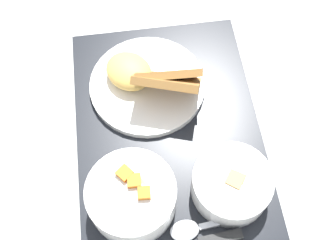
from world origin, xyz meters
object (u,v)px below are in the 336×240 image
at_px(bowl_salad, 132,196).
at_px(spoon, 198,228).
at_px(bowl_soup, 232,184).
at_px(plate_main, 149,80).

height_order(bowl_salad, spoon, bowl_salad).
distance_m(bowl_soup, spoon, 0.08).
xyz_separation_m(bowl_soup, spoon, (-0.05, 0.06, -0.02)).
xyz_separation_m(bowl_salad, bowl_soup, (-0.01, -0.15, -0.01)).
bearing_deg(bowl_soup, plate_main, 21.67).
relative_size(plate_main, spoon, 1.54).
bearing_deg(plate_main, bowl_salad, 161.95).
xyz_separation_m(bowl_salad, plate_main, (0.21, -0.07, -0.01)).
distance_m(bowl_salad, spoon, 0.11).
xyz_separation_m(bowl_soup, plate_main, (0.22, 0.09, -0.01)).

